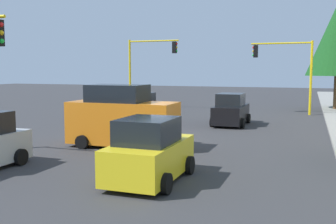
{
  "coord_description": "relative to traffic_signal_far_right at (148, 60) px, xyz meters",
  "views": [
    {
      "loc": [
        17.64,
        7.45,
        3.45
      ],
      "look_at": [
        -1.86,
        0.43,
        1.2
      ],
      "focal_mm": 42.18,
      "sensor_mm": 36.0,
      "label": 1
    }
  ],
  "objects": [
    {
      "name": "car_yellow",
      "position": [
        20.58,
        8.61,
        -3.33
      ],
      "size": [
        3.64,
        2.09,
        1.98
      ],
      "color": "yellow",
      "rests_on": "ground"
    },
    {
      "name": "traffic_signal_far_right",
      "position": [
        0.0,
        0.0,
        0.0
      ],
      "size": [
        0.36,
        4.59,
        6.0
      ],
      "color": "yellow",
      "rests_on": "ground"
    },
    {
      "name": "traffic_signal_far_left",
      "position": [
        -0.0,
        11.43,
        -0.28
      ],
      "size": [
        0.36,
        4.59,
        5.58
      ],
      "color": "yellow",
      "rests_on": "ground"
    },
    {
      "name": "delivery_van_orange",
      "position": [
        16.0,
        5.4,
        -2.94
      ],
      "size": [
        2.22,
        4.8,
        2.77
      ],
      "color": "orange",
      "rests_on": "ground"
    },
    {
      "name": "car_black",
      "position": [
        7.43,
        8.64,
        -3.33
      ],
      "size": [
        3.89,
        2.02,
        1.98
      ],
      "color": "black",
      "rests_on": "ground"
    },
    {
      "name": "ground_plane",
      "position": [
        14.0,
        5.75,
        -4.23
      ],
      "size": [
        120.0,
        120.0,
        0.0
      ],
      "primitive_type": "plane",
      "color": "#353538"
    },
    {
      "name": "car_red",
      "position": [
        9.23,
        3.19,
        -3.33
      ],
      "size": [
        3.83,
        1.92,
        1.98
      ],
      "color": "red",
      "rests_on": "ground"
    }
  ]
}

